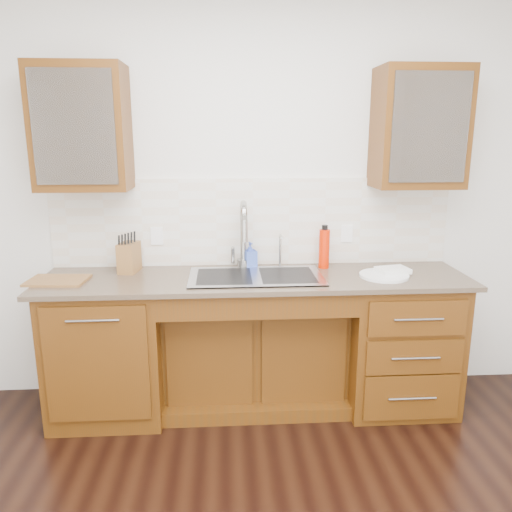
{
  "coord_description": "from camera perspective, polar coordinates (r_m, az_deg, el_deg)",
  "views": [
    {
      "loc": [
        -0.2,
        -1.61,
        1.79
      ],
      "look_at": [
        0.0,
        1.4,
        1.05
      ],
      "focal_mm": 35.0,
      "sensor_mm": 36.0,
      "label": 1
    }
  ],
  "objects": [
    {
      "name": "wall_back",
      "position": [
        3.44,
        -0.44,
        6.45
      ],
      "size": [
        4.0,
        0.1,
        2.7
      ],
      "primitive_type": "cube",
      "color": "silver",
      "rests_on": "ground"
    },
    {
      "name": "base_cabinet_left",
      "position": [
        3.42,
        -16.4,
        -10.07
      ],
      "size": [
        0.7,
        0.62,
        0.88
      ],
      "primitive_type": "cube",
      "color": "#593014",
      "rests_on": "ground"
    },
    {
      "name": "base_cabinet_center",
      "position": [
        3.46,
        -0.14,
        -10.81
      ],
      "size": [
        1.2,
        0.44,
        0.7
      ],
      "primitive_type": "cube",
      "color": "#593014",
      "rests_on": "ground"
    },
    {
      "name": "base_cabinet_right",
      "position": [
        3.53,
        15.76,
        -9.27
      ],
      "size": [
        0.7,
        0.62,
        0.88
      ],
      "primitive_type": "cube",
      "color": "#593014",
      "rests_on": "ground"
    },
    {
      "name": "countertop",
      "position": [
        3.17,
        -0.03,
        -2.61
      ],
      "size": [
        2.7,
        0.65,
        0.03
      ],
      "primitive_type": "cube",
      "color": "#84705B",
      "rests_on": "base_cabinet_left"
    },
    {
      "name": "backsplash",
      "position": [
        3.4,
        -0.37,
        3.89
      ],
      "size": [
        2.7,
        0.02,
        0.59
      ],
      "primitive_type": "cube",
      "color": "beige",
      "rests_on": "wall_back"
    },
    {
      "name": "sink",
      "position": [
        3.18,
        -0.01,
        -3.9
      ],
      "size": [
        0.84,
        0.46,
        0.19
      ],
      "primitive_type": "cube",
      "color": "#9E9EA5",
      "rests_on": "countertop"
    },
    {
      "name": "faucet",
      "position": [
        3.32,
        -1.48,
        1.97
      ],
      "size": [
        0.04,
        0.04,
        0.4
      ],
      "primitive_type": "cylinder",
      "color": "#999993",
      "rests_on": "countertop"
    },
    {
      "name": "filter_tap",
      "position": [
        3.37,
        2.78,
        0.73
      ],
      "size": [
        0.02,
        0.02,
        0.24
      ],
      "primitive_type": "cylinder",
      "color": "#999993",
      "rests_on": "countertop"
    },
    {
      "name": "upper_cabinet_left",
      "position": [
        3.3,
        -19.28,
        13.65
      ],
      "size": [
        0.55,
        0.34,
        0.75
      ],
      "primitive_type": "cube",
      "color": "#593014",
      "rests_on": "wall_back"
    },
    {
      "name": "upper_cabinet_right",
      "position": [
        3.42,
        18.15,
        13.71
      ],
      "size": [
        0.55,
        0.34,
        0.75
      ],
      "primitive_type": "cube",
      "color": "#593014",
      "rests_on": "wall_back"
    },
    {
      "name": "outlet_left",
      "position": [
        3.43,
        -11.26,
        2.26
      ],
      "size": [
        0.08,
        0.01,
        0.12
      ],
      "primitive_type": "cube",
      "color": "white",
      "rests_on": "backsplash"
    },
    {
      "name": "outlet_right",
      "position": [
        3.51,
        10.32,
        2.54
      ],
      "size": [
        0.08,
        0.01,
        0.12
      ],
      "primitive_type": "cube",
      "color": "white",
      "rests_on": "backsplash"
    },
    {
      "name": "soap_bottle",
      "position": [
        3.36,
        -0.67,
        0.13
      ],
      "size": [
        0.1,
        0.1,
        0.17
      ],
      "primitive_type": "imported",
      "rotation": [
        0.0,
        0.0,
        0.31
      ],
      "color": "#3D58BB",
      "rests_on": "countertop"
    },
    {
      "name": "water_bottle",
      "position": [
        3.37,
        7.79,
        0.82
      ],
      "size": [
        0.08,
        0.08,
        0.26
      ],
      "primitive_type": "cylinder",
      "rotation": [
        0.0,
        0.0,
        -0.18
      ],
      "color": "red",
      "rests_on": "countertop"
    },
    {
      "name": "plate",
      "position": [
        3.26,
        14.42,
        -2.17
      ],
      "size": [
        0.33,
        0.33,
        0.02
      ],
      "primitive_type": "cylinder",
      "rotation": [
        0.0,
        0.0,
        -0.05
      ],
      "color": "white",
      "rests_on": "countertop"
    },
    {
      "name": "dish_towel",
      "position": [
        3.31,
        15.36,
        -1.58
      ],
      "size": [
        0.22,
        0.18,
        0.03
      ],
      "primitive_type": "cube",
      "rotation": [
        0.0,
        0.0,
        0.2
      ],
      "color": "#EEEAC7",
      "rests_on": "plate"
    },
    {
      "name": "knife_block",
      "position": [
        3.35,
        -14.3,
        -0.15
      ],
      "size": [
        0.14,
        0.19,
        0.19
      ],
      "primitive_type": "cube",
      "rotation": [
        0.0,
        0.0,
        -0.19
      ],
      "color": "brown",
      "rests_on": "countertop"
    },
    {
      "name": "cutting_board",
      "position": [
        3.29,
        -21.73,
        -2.61
      ],
      "size": [
        0.37,
        0.27,
        0.02
      ],
      "primitive_type": "cube",
      "rotation": [
        0.0,
        0.0,
        -0.08
      ],
      "color": "#906744",
      "rests_on": "countertop"
    },
    {
      "name": "cup_left_a",
      "position": [
        3.33,
        -21.12,
        12.63
      ],
      "size": [
        0.15,
        0.15,
        0.1
      ],
      "primitive_type": "imported",
      "rotation": [
        0.0,
        0.0,
        0.25
      ],
      "color": "white",
      "rests_on": "upper_cabinet_left"
    },
    {
      "name": "cup_left_b",
      "position": [
        3.27,
        -16.7,
        12.95
      ],
      "size": [
        0.13,
        0.13,
        0.1
      ],
      "primitive_type": "imported",
      "rotation": [
        0.0,
        0.0,
        -0.31
      ],
      "color": "white",
      "rests_on": "upper_cabinet_left"
    },
    {
      "name": "cup_right_a",
      "position": [
        3.38,
        16.13,
        12.93
      ],
      "size": [
        0.12,
        0.12,
        0.09
      ],
      "primitive_type": "imported",
      "rotation": [
        0.0,
        0.0,
        -0.01
      ],
      "color": "white",
      "rests_on": "upper_cabinet_right"
    },
    {
      "name": "cup_right_b",
      "position": [
        3.44,
        18.87,
        12.72
      ],
      "size": [
        0.12,
        0.12,
        0.09
      ],
      "primitive_type": "imported",
      "rotation": [
        0.0,
        0.0,
        -0.3
      ],
      "color": "white",
      "rests_on": "upper_cabinet_right"
    }
  ]
}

